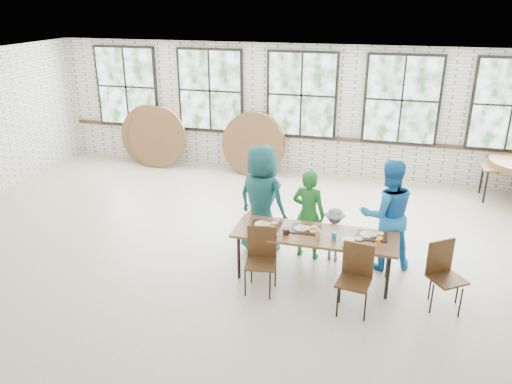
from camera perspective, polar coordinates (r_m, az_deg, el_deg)
room at (r=11.59m, az=5.23°, el=10.75°), size 12.00×12.00×12.00m
dining_table at (r=7.40m, az=6.73°, el=-5.09°), size 2.41×0.83×0.74m
chair_near_left at (r=7.16m, az=0.61°, el=-7.08°), size 0.47×0.46×0.95m
chair_near_right at (r=6.85m, az=11.34°, el=-8.98°), size 0.48×0.47×0.95m
chair_spare at (r=7.25m, az=20.63°, el=-8.23°), size 0.58×0.57×0.95m
adult_teal at (r=8.06m, az=0.65°, el=-0.90°), size 1.04×0.88×1.82m
adult_green at (r=7.98m, az=6.01°, el=-2.54°), size 0.59×0.44×1.49m
toddler at (r=8.07m, az=8.89°, el=-4.77°), size 0.59×0.35×0.90m
adult_blue at (r=7.86m, az=14.73°, el=-2.50°), size 1.02×0.90×1.76m
tabletop_clutter at (r=7.32m, az=7.54°, el=-4.77°), size 2.01×0.62×0.11m
round_tops_leaning at (r=12.15m, az=-6.21°, el=5.93°), size 4.22×0.45×1.49m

